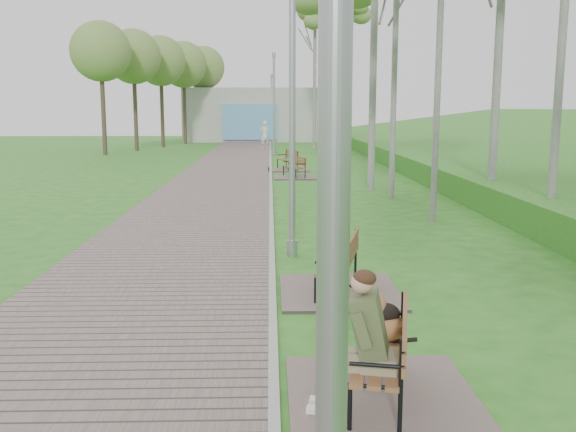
% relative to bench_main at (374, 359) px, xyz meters
% --- Properties ---
extents(walkway, '(3.50, 67.00, 0.04)m').
position_rel_bench_main_xyz_m(walkway, '(-2.62, 15.55, -0.38)').
color(walkway, '#6B5A56').
rests_on(walkway, ground).
extents(kerb, '(0.10, 67.00, 0.05)m').
position_rel_bench_main_xyz_m(kerb, '(-0.87, 15.55, -0.38)').
color(kerb, '#999993').
rests_on(kerb, ground).
extents(building_north, '(10.00, 5.20, 4.00)m').
position_rel_bench_main_xyz_m(building_north, '(-2.37, 45.03, 1.59)').
color(building_north, '#9E9E99').
rests_on(building_north, ground).
extents(bench_main, '(1.66, 1.84, 1.45)m').
position_rel_bench_main_xyz_m(bench_main, '(0.00, 0.00, 0.00)').
color(bench_main, '#6B5A56').
rests_on(bench_main, ground).
extents(bench_second, '(1.63, 1.81, 1.00)m').
position_rel_bench_main_xyz_m(bench_second, '(0.03, 3.34, -0.22)').
color(bench_second, '#6B5A56').
rests_on(bench_second, ground).
extents(bench_third, '(1.56, 1.73, 0.96)m').
position_rel_bench_main_xyz_m(bench_third, '(-0.00, 18.22, -0.23)').
color(bench_third, '#6B5A56').
rests_on(bench_third, ground).
extents(bench_far, '(1.66, 1.84, 1.02)m').
position_rel_bench_main_xyz_m(bench_far, '(-0.17, 21.12, -0.22)').
color(bench_far, '#6B5A56').
rests_on(bench_far, ground).
extents(lamp_post_near, '(0.23, 0.23, 5.93)m').
position_rel_bench_main_xyz_m(lamp_post_near, '(-0.63, -2.66, 2.37)').
color(lamp_post_near, gray).
rests_on(lamp_post_near, ground).
extents(lamp_post_second, '(0.19, 0.19, 4.83)m').
position_rel_bench_main_xyz_m(lamp_post_second, '(-0.52, 5.62, 1.85)').
color(lamp_post_second, gray).
rests_on(lamp_post_second, ground).
extents(lamp_post_third, '(0.21, 0.21, 5.41)m').
position_rel_bench_main_xyz_m(lamp_post_third, '(-0.66, 29.44, 2.13)').
color(lamp_post_third, gray).
rests_on(lamp_post_third, ground).
extents(lamp_post_far, '(0.19, 0.19, 5.00)m').
position_rel_bench_main_xyz_m(lamp_post_far, '(-0.74, 43.71, 1.93)').
color(lamp_post_far, gray).
rests_on(lamp_post_far, ground).
extents(pedestrian_near, '(0.75, 0.63, 1.75)m').
position_rel_bench_main_xyz_m(pedestrian_near, '(-1.21, 34.72, 0.47)').
color(pedestrian_near, silver).
rests_on(pedestrian_near, ground).
extents(birch_distant_a, '(2.67, 2.67, 9.47)m').
position_rel_bench_main_xyz_m(birch_distant_a, '(1.85, 34.53, 7.03)').
color(birch_distant_a, silver).
rests_on(birch_distant_a, ground).
extents(birch_distant_b, '(2.66, 2.66, 10.99)m').
position_rel_bench_main_xyz_m(birch_distant_b, '(3.58, 36.03, 8.23)').
color(birch_distant_b, silver).
rests_on(birch_distant_b, ground).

